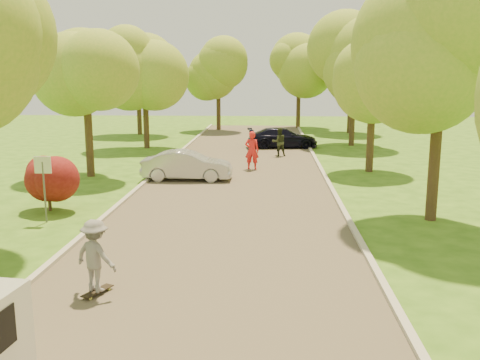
% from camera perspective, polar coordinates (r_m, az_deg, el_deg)
% --- Properties ---
extents(ground, '(100.00, 100.00, 0.00)m').
position_cam_1_polar(ground, '(13.40, -3.22, -9.52)').
color(ground, '#326016').
rests_on(ground, ground).
extents(road, '(8.00, 60.00, 0.01)m').
position_cam_1_polar(road, '(21.04, -0.82, -1.81)').
color(road, '#4C4438').
rests_on(road, ground).
extents(curb_left, '(0.18, 60.00, 0.12)m').
position_cam_1_polar(curb_left, '(21.69, -11.56, -1.49)').
color(curb_left, '#B2AD9E').
rests_on(curb_left, ground).
extents(curb_right, '(0.18, 60.00, 0.12)m').
position_cam_1_polar(curb_right, '(21.15, 10.20, -1.77)').
color(curb_right, '#B2AD9E').
rests_on(curb_right, ground).
extents(street_sign, '(0.55, 0.06, 2.17)m').
position_cam_1_polar(street_sign, '(18.25, -20.24, 0.49)').
color(street_sign, '#59595E').
rests_on(street_sign, ground).
extents(red_shrub, '(1.70, 1.70, 1.95)m').
position_cam_1_polar(red_shrub, '(19.88, -19.78, -0.02)').
color(red_shrub, '#382619').
rests_on(red_shrub, ground).
extents(tree_l_midb, '(4.30, 4.20, 6.62)m').
position_cam_1_polar(tree_l_midb, '(25.81, -15.74, 10.44)').
color(tree_l_midb, '#382619').
rests_on(tree_l_midb, ground).
extents(tree_l_far, '(4.92, 4.80, 7.79)m').
position_cam_1_polar(tree_l_far, '(35.34, -9.85, 12.21)').
color(tree_l_far, '#382619').
rests_on(tree_l_far, ground).
extents(tree_r_mida, '(5.13, 5.00, 7.95)m').
position_cam_1_polar(tree_r_mida, '(18.35, 21.47, 12.94)').
color(tree_r_mida, '#382619').
rests_on(tree_r_mida, ground).
extents(tree_r_midb, '(4.51, 4.40, 7.01)m').
position_cam_1_polar(tree_r_midb, '(26.96, 14.48, 11.14)').
color(tree_r_midb, '#382619').
rests_on(tree_r_midb, ground).
extents(tree_r_far, '(5.33, 5.20, 8.34)m').
position_cam_1_polar(tree_r_far, '(36.93, 12.50, 12.62)').
color(tree_r_far, '#382619').
rests_on(tree_r_far, ground).
extents(tree_bg_a, '(5.12, 5.00, 7.72)m').
position_cam_1_polar(tree_bg_a, '(43.67, -10.59, 11.75)').
color(tree_bg_a, '#382619').
rests_on(tree_bg_a, ground).
extents(tree_bg_b, '(5.12, 5.00, 7.95)m').
position_cam_1_polar(tree_bg_b, '(44.98, 12.11, 11.96)').
color(tree_bg_b, '#382619').
rests_on(tree_bg_b, ground).
extents(tree_bg_c, '(4.92, 4.80, 7.33)m').
position_cam_1_polar(tree_bg_c, '(46.65, -2.07, 11.52)').
color(tree_bg_c, '#382619').
rests_on(tree_bg_c, ground).
extents(tree_bg_d, '(5.12, 5.00, 7.72)m').
position_cam_1_polar(tree_bg_d, '(48.54, 6.59, 11.79)').
color(tree_bg_d, '#382619').
rests_on(tree_bg_d, ground).
extents(silver_sedan, '(4.07, 1.42, 1.34)m').
position_cam_1_polar(silver_sedan, '(24.44, -5.67, 1.56)').
color(silver_sedan, '#ABACB0').
rests_on(silver_sedan, ground).
extents(dark_sedan, '(4.72, 2.34, 1.32)m').
position_cam_1_polar(dark_sedan, '(35.27, 4.56, 4.51)').
color(dark_sedan, black).
rests_on(dark_sedan, ground).
extents(longboard, '(0.55, 0.84, 0.10)m').
position_cam_1_polar(longboard, '(12.31, -14.97, -11.38)').
color(longboard, black).
rests_on(longboard, ground).
extents(skateboarder, '(1.19, 0.97, 1.60)m').
position_cam_1_polar(skateboarder, '(12.02, -15.17, -7.79)').
color(skateboarder, slate).
rests_on(skateboarder, longboard).
extents(person_striped, '(0.76, 0.54, 1.95)m').
position_cam_1_polar(person_striped, '(26.99, 1.28, 3.17)').
color(person_striped, red).
rests_on(person_striped, ground).
extents(person_olive, '(0.97, 0.84, 1.71)m').
position_cam_1_polar(person_olive, '(31.49, 4.18, 4.08)').
color(person_olive, '#272E1B').
rests_on(person_olive, ground).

